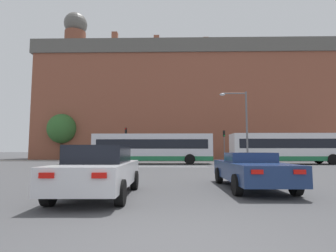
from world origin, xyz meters
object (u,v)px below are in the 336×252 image
bus_crossing_lead (153,148)px  pedestrian_waiting (132,153)px  car_saloon_left (99,170)px  car_roadster_right (251,170)px  traffic_light_far_left (126,139)px  bus_crossing_trailing (289,148)px  street_lamp_junction (241,119)px  traffic_light_far_right (224,140)px

bus_crossing_lead → pedestrian_waiting: 9.06m
pedestrian_waiting → car_saloon_left: bearing=-56.1°
car_roadster_right → traffic_light_far_left: size_ratio=1.12×
bus_crossing_trailing → traffic_light_far_left: (-17.70, 7.78, 1.27)m
car_roadster_right → bus_crossing_trailing: bearing=62.0°
car_roadster_right → bus_crossing_lead: 17.52m
bus_crossing_lead → pedestrian_waiting: size_ratio=6.54×
street_lamp_junction → pedestrian_waiting: (-11.65, 11.13, -3.09)m
car_saloon_left → traffic_light_far_left: (-4.00, 26.27, 2.12)m
traffic_light_far_right → pedestrian_waiting: 12.25m
bus_crossing_trailing → street_lamp_junction: street_lamp_junction is taller
car_saloon_left → pedestrian_waiting: (-3.30, 26.87, 0.30)m
pedestrian_waiting → traffic_light_far_right: bearing=24.8°
street_lamp_junction → car_saloon_left: bearing=-117.9°
bus_crossing_trailing → traffic_light_far_left: traffic_light_far_left is taller
car_saloon_left → bus_crossing_lead: size_ratio=0.38×
car_roadster_right → bus_crossing_lead: (-4.81, 16.82, 0.92)m
car_roadster_right → street_lamp_junction: 14.88m
traffic_light_far_left → pedestrian_waiting: size_ratio=2.40×
car_saloon_left → traffic_light_far_left: size_ratio=1.04×
bus_crossing_trailing → street_lamp_junction: bearing=-62.8°
traffic_light_far_right → car_roadster_right: bearing=-98.9°
bus_crossing_trailing → pedestrian_waiting: 18.96m
bus_crossing_lead → traffic_light_far_left: size_ratio=2.73×
car_roadster_right → pedestrian_waiting: (-8.25, 25.18, 0.40)m
car_saloon_left → bus_crossing_lead: (0.14, 18.50, 0.83)m
bus_crossing_trailing → traffic_light_far_right: traffic_light_far_right is taller
car_saloon_left → street_lamp_junction: bearing=60.8°
bus_crossing_trailing → pedestrian_waiting: size_ratio=6.32×
car_saloon_left → traffic_light_far_right: traffic_light_far_right is taller
street_lamp_junction → traffic_light_far_right: bearing=87.4°
bus_crossing_trailing → traffic_light_far_left: bearing=-113.7°
traffic_light_far_left → car_saloon_left: bearing=-81.3°
traffic_light_far_left → pedestrian_waiting: bearing=40.4°
car_roadster_right → pedestrian_waiting: size_ratio=2.69×
traffic_light_far_right → street_lamp_junction: (-0.49, -10.69, 1.49)m
car_roadster_right → bus_crossing_trailing: (8.75, 16.80, 0.95)m
bus_crossing_lead → traffic_light_far_right: (8.70, 7.92, 1.07)m
street_lamp_junction → pedestrian_waiting: street_lamp_junction is taller
car_saloon_left → traffic_light_far_left: bearing=97.4°
traffic_light_far_left → car_roadster_right: bearing=-70.0°
car_roadster_right → street_lamp_junction: street_lamp_junction is taller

